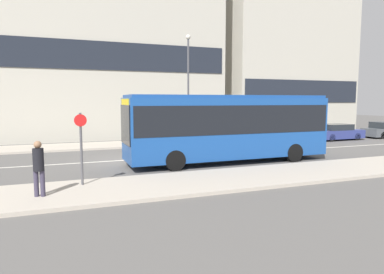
{
  "coord_description": "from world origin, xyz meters",
  "views": [
    {
      "loc": [
        -3.13,
        -18.36,
        3.22
      ],
      "look_at": [
        3.05,
        -2.17,
        1.37
      ],
      "focal_mm": 32.0,
      "sensor_mm": 36.0,
      "label": 1
    }
  ],
  "objects_px": {
    "parked_car_0": "(287,134)",
    "street_lamp": "(188,78)",
    "city_bus": "(228,124)",
    "bus_stop_sign": "(81,143)",
    "parked_car_1": "(337,132)",
    "pedestrian_near_stop": "(39,165)"
  },
  "relations": [
    {
      "from": "city_bus",
      "to": "bus_stop_sign",
      "type": "relative_size",
      "value": 4.04
    },
    {
      "from": "parked_car_1",
      "to": "parked_car_0",
      "type": "bearing_deg",
      "value": -179.97
    },
    {
      "from": "parked_car_0",
      "to": "parked_car_1",
      "type": "xyz_separation_m",
      "value": [
        4.92,
        0.0,
        -0.05
      ]
    },
    {
      "from": "parked_car_1",
      "to": "street_lamp",
      "type": "height_order",
      "value": "street_lamp"
    },
    {
      "from": "street_lamp",
      "to": "parked_car_1",
      "type": "bearing_deg",
      "value": -8.49
    },
    {
      "from": "pedestrian_near_stop",
      "to": "parked_car_1",
      "type": "bearing_deg",
      "value": 40.88
    },
    {
      "from": "parked_car_0",
      "to": "street_lamp",
      "type": "height_order",
      "value": "street_lamp"
    },
    {
      "from": "parked_car_0",
      "to": "parked_car_1",
      "type": "distance_m",
      "value": 4.92
    },
    {
      "from": "city_bus",
      "to": "pedestrian_near_stop",
      "type": "distance_m",
      "value": 9.76
    },
    {
      "from": "city_bus",
      "to": "bus_stop_sign",
      "type": "distance_m",
      "value": 8.02
    },
    {
      "from": "city_bus",
      "to": "pedestrian_near_stop",
      "type": "xyz_separation_m",
      "value": [
        -8.84,
        -4.04,
        -0.84
      ]
    },
    {
      "from": "parked_car_0",
      "to": "parked_car_1",
      "type": "height_order",
      "value": "parked_car_0"
    },
    {
      "from": "parked_car_0",
      "to": "pedestrian_near_stop",
      "type": "relative_size",
      "value": 2.31
    },
    {
      "from": "parked_car_1",
      "to": "pedestrian_near_stop",
      "type": "relative_size",
      "value": 2.33
    },
    {
      "from": "city_bus",
      "to": "parked_car_0",
      "type": "distance_m",
      "value": 10.15
    },
    {
      "from": "city_bus",
      "to": "bus_stop_sign",
      "type": "bearing_deg",
      "value": -163.27
    },
    {
      "from": "parked_car_0",
      "to": "bus_stop_sign",
      "type": "relative_size",
      "value": 1.58
    },
    {
      "from": "parked_car_1",
      "to": "pedestrian_near_stop",
      "type": "distance_m",
      "value": 24.05
    },
    {
      "from": "pedestrian_near_stop",
      "to": "street_lamp",
      "type": "bearing_deg",
      "value": 67.53
    },
    {
      "from": "city_bus",
      "to": "street_lamp",
      "type": "bearing_deg",
      "value": 80.41
    },
    {
      "from": "bus_stop_sign",
      "to": "city_bus",
      "type": "bearing_deg",
      "value": 21.43
    },
    {
      "from": "parked_car_0",
      "to": "street_lamp",
      "type": "distance_m",
      "value": 8.71
    }
  ]
}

